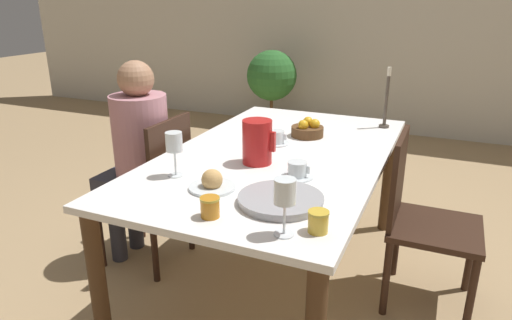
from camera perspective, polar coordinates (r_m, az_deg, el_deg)
ground_plane at (r=2.60m, az=2.42°, el=-14.58°), size 20.00×20.00×0.00m
wall_back at (r=5.31m, az=15.96°, el=17.20°), size 10.00×0.06×2.60m
dining_table at (r=2.30m, az=2.65°, el=-1.19°), size 1.03×1.78×0.73m
chair_person_side at (r=2.62m, az=-12.67°, el=-3.37°), size 0.42×0.42×0.86m
chair_opposite at (r=2.36m, az=19.94°, el=-6.75°), size 0.42×0.42×0.86m
person_seated at (r=2.59m, az=-14.62°, el=1.47°), size 0.39×0.41×1.16m
red_pitcher at (r=2.10m, az=0.14°, el=2.31°), size 0.16×0.14×0.21m
wine_glass_water at (r=1.96m, az=-10.21°, el=2.00°), size 0.07×0.07×0.20m
wine_glass_juice at (r=1.45m, az=3.63°, el=-4.34°), size 0.07×0.07×0.20m
teacup_near_person at (r=1.96m, az=5.19°, el=-1.34°), size 0.14×0.14×0.07m
teacup_across at (r=2.41m, az=2.56°, el=2.74°), size 0.14×0.14×0.07m
serving_tray at (r=1.72m, az=3.11°, el=-4.99°), size 0.32×0.32×0.03m
bread_plate at (r=1.85m, az=-5.50°, el=-2.85°), size 0.19×0.19×0.09m
jam_jar_amber at (r=1.61m, az=-5.77°, el=-5.78°), size 0.07×0.07×0.07m
jam_jar_red at (r=1.52m, az=7.79°, el=-7.52°), size 0.07×0.07×0.07m
fruit_bowl at (r=2.55m, az=6.47°, el=3.80°), size 0.18×0.18×0.10m
candlestick_tall at (r=2.80m, az=15.95°, el=6.74°), size 0.06×0.06×0.36m
potted_plant at (r=5.14m, az=1.97°, el=10.17°), size 0.56×0.56×0.92m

